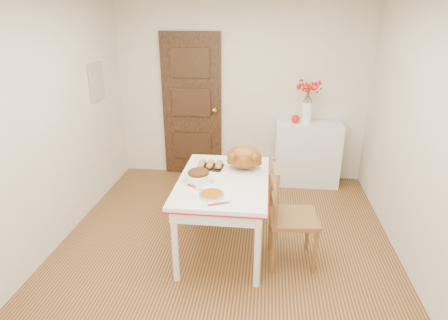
# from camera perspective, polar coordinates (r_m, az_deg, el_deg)

# --- Properties ---
(floor) EXTENTS (3.50, 4.00, 0.00)m
(floor) POSITION_cam_1_polar(r_m,az_deg,el_deg) (3.99, 0.06, -13.55)
(floor) COLOR #442511
(floor) RESTS_ON ground
(wall_back) EXTENTS (3.50, 0.00, 2.50)m
(wall_back) POSITION_cam_1_polar(r_m,az_deg,el_deg) (5.36, 2.58, 10.28)
(wall_back) COLOR beige
(wall_back) RESTS_ON ground
(wall_front) EXTENTS (3.50, 0.00, 2.50)m
(wall_front) POSITION_cam_1_polar(r_m,az_deg,el_deg) (1.67, -8.31, -17.49)
(wall_front) COLOR beige
(wall_front) RESTS_ON ground
(wall_left) EXTENTS (0.00, 4.00, 2.50)m
(wall_left) POSITION_cam_1_polar(r_m,az_deg,el_deg) (4.02, -25.66, 4.33)
(wall_left) COLOR beige
(wall_left) RESTS_ON ground
(wall_right) EXTENTS (0.00, 4.00, 2.50)m
(wall_right) POSITION_cam_1_polar(r_m,az_deg,el_deg) (3.67, 28.34, 2.39)
(wall_right) COLOR beige
(wall_right) RESTS_ON ground
(door_back) EXTENTS (0.85, 0.06, 2.06)m
(door_back) POSITION_cam_1_polar(r_m,az_deg,el_deg) (5.47, -4.88, 8.10)
(door_back) COLOR black
(door_back) RESTS_ON ground
(photo_board) EXTENTS (0.03, 0.35, 0.45)m
(photo_board) POSITION_cam_1_polar(r_m,az_deg,el_deg) (4.98, -18.79, 11.25)
(photo_board) COLOR beige
(photo_board) RESTS_ON ground
(sideboard) EXTENTS (0.89, 0.39, 0.89)m
(sideboard) POSITION_cam_1_polar(r_m,az_deg,el_deg) (5.38, 12.47, 0.91)
(sideboard) COLOR silver
(sideboard) RESTS_ON floor
(kitchen_table) EXTENTS (0.89, 1.30, 0.78)m
(kitchen_table) POSITION_cam_1_polar(r_m,az_deg,el_deg) (3.84, -0.09, -8.19)
(kitchen_table) COLOR white
(kitchen_table) RESTS_ON floor
(chair_oak) EXTENTS (0.48, 0.48, 1.01)m
(chair_oak) POSITION_cam_1_polar(r_m,az_deg,el_deg) (3.64, 10.49, -8.26)
(chair_oak) COLOR brown
(chair_oak) RESTS_ON floor
(berry_vase) EXTENTS (0.31, 0.31, 0.60)m
(berry_vase) POSITION_cam_1_polar(r_m,az_deg,el_deg) (5.17, 12.58, 8.66)
(berry_vase) COLOR white
(berry_vase) RESTS_ON sideboard
(apple) EXTENTS (0.11, 0.11, 0.11)m
(apple) POSITION_cam_1_polar(r_m,az_deg,el_deg) (5.22, 10.81, 6.16)
(apple) COLOR red
(apple) RESTS_ON sideboard
(turkey_platter) EXTENTS (0.47, 0.40, 0.27)m
(turkey_platter) POSITION_cam_1_polar(r_m,az_deg,el_deg) (3.82, 3.11, 0.25)
(turkey_platter) COLOR #915819
(turkey_platter) RESTS_ON kitchen_table
(pumpkin_pie) EXTENTS (0.25, 0.25, 0.05)m
(pumpkin_pie) POSITION_cam_1_polar(r_m,az_deg,el_deg) (3.32, -1.92, -5.19)
(pumpkin_pie) COLOR #9B4D09
(pumpkin_pie) RESTS_ON kitchen_table
(stuffing_dish) EXTENTS (0.36, 0.31, 0.12)m
(stuffing_dish) POSITION_cam_1_polar(r_m,az_deg,el_deg) (3.60, -3.89, -2.35)
(stuffing_dish) COLOR #40260D
(stuffing_dish) RESTS_ON kitchen_table
(rolls_tray) EXTENTS (0.28, 0.23, 0.07)m
(rolls_tray) POSITION_cam_1_polar(r_m,az_deg,el_deg) (3.92, -2.09, -0.70)
(rolls_tray) COLOR #C7762E
(rolls_tray) RESTS_ON kitchen_table
(pie_server) EXTENTS (0.20, 0.13, 0.01)m
(pie_server) POSITION_cam_1_polar(r_m,az_deg,el_deg) (3.20, -0.81, -6.65)
(pie_server) COLOR silver
(pie_server) RESTS_ON kitchen_table
(carving_knife) EXTENTS (0.24, 0.19, 0.01)m
(carving_knife) POSITION_cam_1_polar(r_m,az_deg,el_deg) (3.47, -4.09, -4.29)
(carving_knife) COLOR silver
(carving_knife) RESTS_ON kitchen_table
(drinking_glass) EXTENTS (0.06, 0.06, 0.10)m
(drinking_glass) POSITION_cam_1_polar(r_m,az_deg,el_deg) (4.09, 0.89, 0.53)
(drinking_glass) COLOR white
(drinking_glass) RESTS_ON kitchen_table
(shaker_pair) EXTENTS (0.09, 0.06, 0.08)m
(shaker_pair) POSITION_cam_1_polar(r_m,az_deg,el_deg) (4.07, 5.02, 0.19)
(shaker_pair) COLOR white
(shaker_pair) RESTS_ON kitchen_table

